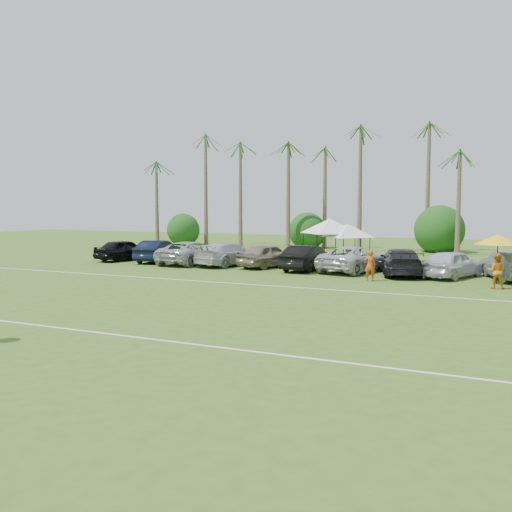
% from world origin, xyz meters
% --- Properties ---
extents(ground, '(120.00, 120.00, 0.00)m').
position_xyz_m(ground, '(0.00, 0.00, 0.00)').
color(ground, '#3B5D1B').
rests_on(ground, ground).
extents(field_lines, '(80.00, 12.10, 0.01)m').
position_xyz_m(field_lines, '(0.00, 8.00, 0.01)').
color(field_lines, white).
rests_on(field_lines, ground).
extents(palm_tree_0, '(2.40, 2.40, 8.90)m').
position_xyz_m(palm_tree_0, '(-22.00, 38.00, 7.48)').
color(palm_tree_0, brown).
rests_on(palm_tree_0, ground).
extents(palm_tree_1, '(2.40, 2.40, 9.90)m').
position_xyz_m(palm_tree_1, '(-17.00, 38.00, 8.35)').
color(palm_tree_1, brown).
rests_on(palm_tree_1, ground).
extents(palm_tree_2, '(2.40, 2.40, 10.90)m').
position_xyz_m(palm_tree_2, '(-12.00, 38.00, 9.21)').
color(palm_tree_2, brown).
rests_on(palm_tree_2, ground).
extents(palm_tree_3, '(2.40, 2.40, 11.90)m').
position_xyz_m(palm_tree_3, '(-8.00, 38.00, 10.06)').
color(palm_tree_3, brown).
rests_on(palm_tree_3, ground).
extents(palm_tree_4, '(2.40, 2.40, 8.90)m').
position_xyz_m(palm_tree_4, '(-4.00, 38.00, 7.48)').
color(palm_tree_4, brown).
rests_on(palm_tree_4, ground).
extents(palm_tree_5, '(2.40, 2.40, 9.90)m').
position_xyz_m(palm_tree_5, '(0.00, 38.00, 8.35)').
color(palm_tree_5, brown).
rests_on(palm_tree_5, ground).
extents(palm_tree_6, '(2.40, 2.40, 10.90)m').
position_xyz_m(palm_tree_6, '(4.00, 38.00, 9.21)').
color(palm_tree_6, brown).
rests_on(palm_tree_6, ground).
extents(palm_tree_7, '(2.40, 2.40, 11.90)m').
position_xyz_m(palm_tree_7, '(8.00, 38.00, 10.06)').
color(palm_tree_7, brown).
rests_on(palm_tree_7, ground).
extents(bush_tree_0, '(4.00, 4.00, 4.00)m').
position_xyz_m(bush_tree_0, '(-19.00, 39.00, 1.80)').
color(bush_tree_0, brown).
rests_on(bush_tree_0, ground).
extents(bush_tree_1, '(4.00, 4.00, 4.00)m').
position_xyz_m(bush_tree_1, '(-6.00, 39.00, 1.80)').
color(bush_tree_1, brown).
rests_on(bush_tree_1, ground).
extents(bush_tree_2, '(4.00, 4.00, 4.00)m').
position_xyz_m(bush_tree_2, '(6.00, 39.00, 1.80)').
color(bush_tree_2, brown).
rests_on(bush_tree_2, ground).
extents(sideline_player_a, '(0.71, 0.58, 1.66)m').
position_xyz_m(sideline_player_a, '(5.30, 17.93, 0.83)').
color(sideline_player_a, '#CA5116').
rests_on(sideline_player_a, ground).
extents(sideline_player_b, '(0.88, 0.71, 1.73)m').
position_xyz_m(sideline_player_b, '(11.51, 17.76, 0.87)').
color(sideline_player_b, orange).
rests_on(sideline_player_b, ground).
extents(canopy_tent_left, '(4.45, 4.45, 3.61)m').
position_xyz_m(canopy_tent_left, '(0.17, 26.74, 3.09)').
color(canopy_tent_left, black).
rests_on(canopy_tent_left, ground).
extents(canopy_tent_right, '(3.93, 3.93, 3.18)m').
position_xyz_m(canopy_tent_right, '(1.48, 26.75, 2.73)').
color(canopy_tent_right, black).
rests_on(canopy_tent_right, ground).
extents(market_umbrella, '(2.30, 2.30, 2.56)m').
position_xyz_m(market_umbrella, '(11.46, 19.48, 2.30)').
color(market_umbrella, black).
rests_on(market_umbrella, ground).
extents(parked_car_0, '(2.81, 4.87, 1.56)m').
position_xyz_m(parked_car_0, '(-13.77, 21.49, 0.78)').
color(parked_car_0, black).
rests_on(parked_car_0, ground).
extents(parked_car_1, '(2.39, 4.94, 1.56)m').
position_xyz_m(parked_car_1, '(-10.91, 21.67, 0.78)').
color(parked_car_1, black).
rests_on(parked_car_1, ground).
extents(parked_car_2, '(2.64, 5.64, 1.56)m').
position_xyz_m(parked_car_2, '(-8.05, 21.40, 0.78)').
color(parked_car_2, '#AAAEB4').
rests_on(parked_car_2, ground).
extents(parked_car_3, '(3.21, 5.70, 1.56)m').
position_xyz_m(parked_car_3, '(-5.19, 21.59, 0.78)').
color(parked_car_3, '#BCBCBC').
rests_on(parked_car_3, ground).
extents(parked_car_4, '(3.21, 4.93, 1.56)m').
position_xyz_m(parked_car_4, '(-2.33, 21.68, 0.78)').
color(parked_car_4, gray).
rests_on(parked_car_4, ground).
extents(parked_car_5, '(1.99, 4.84, 1.56)m').
position_xyz_m(parked_car_5, '(0.53, 21.23, 0.78)').
color(parked_car_5, black).
rests_on(parked_car_5, ground).
extents(parked_car_6, '(3.74, 6.04, 1.56)m').
position_xyz_m(parked_car_6, '(3.39, 21.69, 0.78)').
color(parked_car_6, silver).
rests_on(parked_car_6, ground).
extents(parked_car_7, '(3.71, 5.78, 1.56)m').
position_xyz_m(parked_car_7, '(6.25, 21.19, 0.78)').
color(parked_car_7, black).
rests_on(parked_car_7, ground).
extents(parked_car_8, '(3.35, 4.93, 1.56)m').
position_xyz_m(parked_car_8, '(9.11, 21.25, 0.78)').
color(parked_car_8, silver).
rests_on(parked_car_8, ground).
extents(parked_car_9, '(3.34, 5.01, 1.56)m').
position_xyz_m(parked_car_9, '(11.97, 21.58, 0.78)').
color(parked_car_9, slate).
rests_on(parked_car_9, ground).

